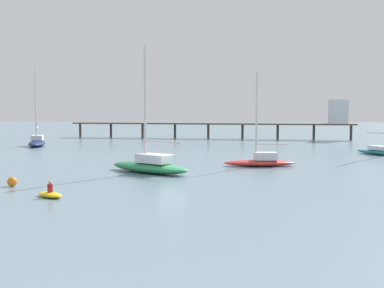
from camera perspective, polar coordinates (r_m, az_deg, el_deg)
name	(u,v)px	position (r m, az deg, el deg)	size (l,w,h in m)	color
ground_plane	(172,176)	(42.79, -2.45, -3.88)	(400.00, 400.00, 0.00)	slate
pier	(268,119)	(98.04, 9.10, 3.01)	(59.03, 9.12, 7.98)	brown
sailboat_navy	(37,141)	(82.71, -18.06, 0.29)	(5.07, 9.37, 12.83)	navy
sailboat_red	(261,160)	(51.01, 8.23, -1.93)	(7.78, 3.12, 9.85)	red
sailboat_green	(150,165)	(45.23, -5.04, -2.48)	(9.28, 7.42, 11.95)	#287F4C
sailboat_teal	(382,150)	(67.76, 21.80, -0.64)	(6.40, 8.04, 13.06)	#1E727A
dinghy_yellow	(50,194)	(33.92, -16.60, -5.75)	(2.52, 2.21, 1.14)	yellow
mooring_buoy_outer	(12,182)	(39.62, -20.72, -4.23)	(0.75, 0.75, 0.75)	orange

